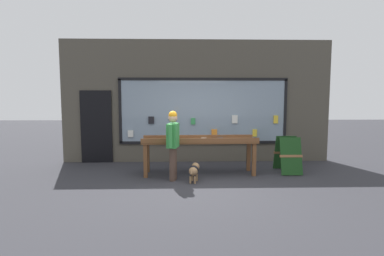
{
  "coord_description": "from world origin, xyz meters",
  "views": [
    {
      "loc": [
        -0.39,
        -6.45,
        1.86
      ],
      "look_at": [
        -0.19,
        0.63,
        1.17
      ],
      "focal_mm": 28.0,
      "sensor_mm": 36.0,
      "label": 1
    }
  ],
  "objects_px": {
    "display_table_main": "(199,144)",
    "small_dog": "(194,170)",
    "sandwich_board_sign": "(288,154)",
    "person_browsing": "(173,140)"
  },
  "relations": [
    {
      "from": "display_table_main",
      "to": "small_dog",
      "type": "height_order",
      "value": "display_table_main"
    },
    {
      "from": "display_table_main",
      "to": "sandwich_board_sign",
      "type": "bearing_deg",
      "value": 2.53
    },
    {
      "from": "person_browsing",
      "to": "small_dog",
      "type": "xyz_separation_m",
      "value": [
        0.47,
        -0.15,
        -0.65
      ]
    },
    {
      "from": "sandwich_board_sign",
      "to": "display_table_main",
      "type": "bearing_deg",
      "value": -176.65
    },
    {
      "from": "person_browsing",
      "to": "small_dog",
      "type": "distance_m",
      "value": 0.82
    },
    {
      "from": "small_dog",
      "to": "sandwich_board_sign",
      "type": "relative_size",
      "value": 0.64
    },
    {
      "from": "display_table_main",
      "to": "small_dog",
      "type": "relative_size",
      "value": 4.9
    },
    {
      "from": "display_table_main",
      "to": "sandwich_board_sign",
      "type": "xyz_separation_m",
      "value": [
        2.24,
        0.1,
        -0.3
      ]
    },
    {
      "from": "display_table_main",
      "to": "small_dog",
      "type": "bearing_deg",
      "value": -102.88
    },
    {
      "from": "person_browsing",
      "to": "sandwich_board_sign",
      "type": "distance_m",
      "value": 2.98
    }
  ]
}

